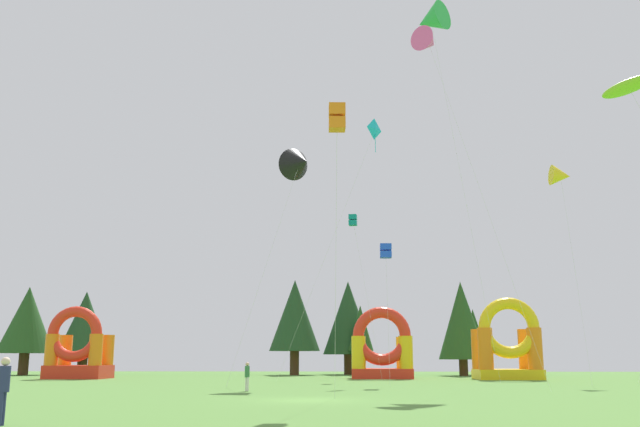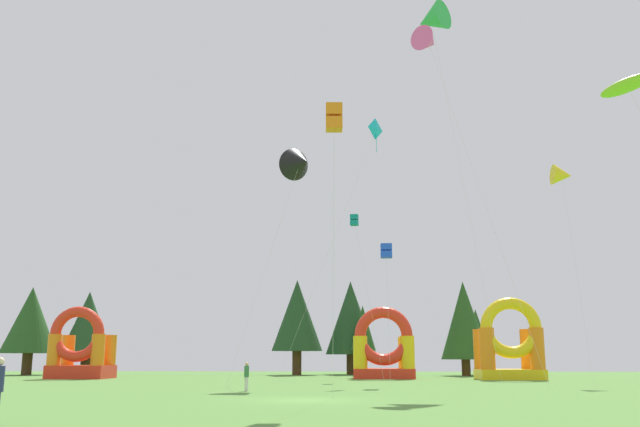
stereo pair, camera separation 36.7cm
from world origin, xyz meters
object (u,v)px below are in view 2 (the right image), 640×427
at_px(kite_lime_parafoil, 627,86).
at_px(kite_blue_box, 386,251).
at_px(kite_green_delta, 431,20).
at_px(inflatable_red_slide, 510,348).
at_px(person_near_camera, 247,374).
at_px(kite_pink_delta, 428,41).
at_px(kite_yellow_delta, 562,175).
at_px(kite_teal_box, 354,220).
at_px(kite_black_delta, 300,163).
at_px(inflatable_yellow_castle, 383,353).
at_px(kite_cyan_diamond, 377,131).
at_px(kite_orange_box, 334,118).
at_px(inflatable_blue_arch, 80,353).

bearing_deg(kite_lime_parafoil, kite_blue_box, 119.52).
distance_m(kite_green_delta, inflatable_red_slide, 27.66).
bearing_deg(inflatable_red_slide, person_near_camera, -132.60).
height_order(kite_pink_delta, person_near_camera, kite_pink_delta).
xyz_separation_m(kite_yellow_delta, kite_teal_box, (-15.76, 7.08, -1.95)).
bearing_deg(kite_black_delta, kite_green_delta, 0.87).
height_order(kite_green_delta, inflatable_yellow_castle, kite_green_delta).
height_order(kite_lime_parafoil, inflatable_yellow_castle, kite_lime_parafoil).
relative_size(kite_blue_box, inflatable_yellow_castle, 1.55).
bearing_deg(kite_teal_box, kite_cyan_diamond, -67.69).
height_order(kite_cyan_diamond, kite_blue_box, kite_cyan_diamond).
height_order(kite_orange_box, kite_green_delta, kite_green_delta).
distance_m(kite_yellow_delta, kite_teal_box, 17.39).
bearing_deg(kite_pink_delta, kite_teal_box, 108.10).
height_order(kite_orange_box, inflatable_blue_arch, kite_orange_box).
distance_m(kite_cyan_diamond, kite_black_delta, 10.38).
bearing_deg(kite_pink_delta, kite_black_delta, 158.22).
bearing_deg(kite_green_delta, kite_black_delta, -179.13).
distance_m(kite_teal_box, inflatable_red_slide, 16.88).
distance_m(inflatable_yellow_castle, inflatable_blue_arch, 26.50).
relative_size(kite_cyan_diamond, person_near_camera, 13.10).
bearing_deg(kite_cyan_diamond, kite_lime_parafoil, -66.84).
bearing_deg(person_near_camera, kite_yellow_delta, -104.60).
distance_m(kite_cyan_diamond, inflatable_blue_arch, 32.08).
distance_m(kite_teal_box, kite_orange_box, 30.44).
bearing_deg(kite_black_delta, kite_teal_box, 72.51).
bearing_deg(kite_pink_delta, kite_orange_box, -111.40).
distance_m(kite_orange_box, kite_lime_parafoil, 13.29).
distance_m(kite_black_delta, inflatable_blue_arch, 27.74).
distance_m(kite_orange_box, kite_blue_box, 19.75).
bearing_deg(kite_teal_box, kite_green_delta, -63.92).
bearing_deg(inflatable_red_slide, kite_black_delta, -141.92).
relative_size(kite_pink_delta, inflatable_blue_arch, 3.79).
xyz_separation_m(kite_cyan_diamond, kite_pink_delta, (3.16, -10.84, 2.60)).
relative_size(kite_teal_box, kite_pink_delta, 0.59).
relative_size(kite_green_delta, inflatable_red_slide, 4.03).
bearing_deg(kite_green_delta, kite_lime_parafoil, -69.17).
relative_size(kite_yellow_delta, inflatable_red_slide, 2.40).
relative_size(kite_black_delta, kite_pink_delta, 0.70).
xyz_separation_m(kite_yellow_delta, inflatable_red_slide, (-2.88, 8.18, -12.80)).
xyz_separation_m(kite_yellow_delta, person_near_camera, (-21.82, -12.42, -14.41)).
distance_m(kite_teal_box, kite_blue_box, 12.11).
bearing_deg(person_near_camera, inflatable_red_slide, -86.84).
height_order(kite_cyan_diamond, kite_teal_box, kite_cyan_diamond).
xyz_separation_m(kite_black_delta, kite_pink_delta, (8.81, -3.52, 7.30)).
distance_m(kite_cyan_diamond, person_near_camera, 25.40).
xyz_separation_m(kite_black_delta, kite_lime_parafoil, (16.05, -16.97, -1.45)).
relative_size(kite_lime_parafoil, kite_pink_delta, 0.61).
xyz_separation_m(kite_cyan_diamond, inflatable_red_slide, (10.98, 5.72, -17.38)).
xyz_separation_m(kite_pink_delta, inflatable_yellow_castle, (-2.64, 18.58, -20.31)).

